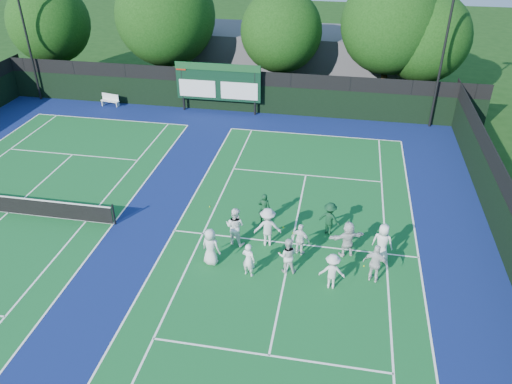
% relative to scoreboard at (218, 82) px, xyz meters
% --- Properties ---
extents(ground, '(120.00, 120.00, 0.00)m').
position_rel_scoreboard_xyz_m(ground, '(7.01, -15.59, -2.19)').
color(ground, '#14370F').
rests_on(ground, ground).
extents(court_apron, '(34.00, 32.00, 0.01)m').
position_rel_scoreboard_xyz_m(court_apron, '(1.01, -14.59, -2.19)').
color(court_apron, navy).
rests_on(court_apron, ground).
extents(near_court, '(11.05, 23.85, 0.01)m').
position_rel_scoreboard_xyz_m(near_court, '(7.01, -14.59, -2.18)').
color(near_court, '#135D27').
rests_on(near_court, ground).
extents(left_court, '(11.05, 23.85, 0.01)m').
position_rel_scoreboard_xyz_m(left_court, '(-6.99, -14.59, -2.18)').
color(left_court, '#135D27').
rests_on(left_court, ground).
extents(back_fence, '(34.00, 0.08, 3.00)m').
position_rel_scoreboard_xyz_m(back_fence, '(1.01, 0.41, -0.83)').
color(back_fence, black).
rests_on(back_fence, ground).
extents(scoreboard, '(6.00, 0.21, 3.55)m').
position_rel_scoreboard_xyz_m(scoreboard, '(0.00, 0.00, 0.00)').
color(scoreboard, black).
rests_on(scoreboard, ground).
extents(clubhouse, '(18.00, 6.00, 4.00)m').
position_rel_scoreboard_xyz_m(clubhouse, '(5.01, 8.41, -0.19)').
color(clubhouse, '#515155').
rests_on(clubhouse, ground).
extents(light_pole_left, '(1.20, 0.30, 10.12)m').
position_rel_scoreboard_xyz_m(light_pole_left, '(-13.99, 0.11, 4.11)').
color(light_pole_left, black).
rests_on(light_pole_left, ground).
extents(light_pole_right, '(1.20, 0.30, 10.12)m').
position_rel_scoreboard_xyz_m(light_pole_right, '(14.51, 0.11, 4.11)').
color(light_pole_right, black).
rests_on(light_pole_right, ground).
extents(tennis_net, '(11.30, 0.10, 1.10)m').
position_rel_scoreboard_xyz_m(tennis_net, '(-6.99, -14.59, -1.70)').
color(tennis_net, black).
rests_on(tennis_net, ground).
extents(bench, '(1.46, 0.65, 0.89)m').
position_rel_scoreboard_xyz_m(bench, '(-8.14, -0.22, -1.71)').
color(bench, white).
rests_on(bench, ground).
extents(tree_a, '(6.26, 6.26, 7.94)m').
position_rel_scoreboard_xyz_m(tree_a, '(-14.28, 3.99, 2.46)').
color(tree_a, black).
rests_on(tree_a, ground).
extents(tree_b, '(7.37, 7.37, 9.39)m').
position_rel_scoreboard_xyz_m(tree_b, '(-4.70, 3.99, 3.32)').
color(tree_b, black).
rests_on(tree_b, ground).
extents(tree_c, '(5.87, 5.87, 7.87)m').
position_rel_scoreboard_xyz_m(tree_c, '(3.96, 3.99, 2.59)').
color(tree_c, black).
rests_on(tree_c, ground).
extents(tree_d, '(6.89, 6.89, 9.20)m').
position_rel_scoreboard_xyz_m(tree_d, '(11.57, 3.99, 3.38)').
color(tree_d, black).
rests_on(tree_d, ground).
extents(tree_e, '(6.11, 6.11, 7.97)m').
position_rel_scoreboard_xyz_m(tree_e, '(13.99, 3.99, 2.57)').
color(tree_e, black).
rests_on(tree_e, ground).
extents(tennis_ball_0, '(0.07, 0.07, 0.07)m').
position_rel_scoreboard_xyz_m(tennis_ball_0, '(6.58, -15.36, -2.16)').
color(tennis_ball_0, '#CAE81B').
rests_on(tennis_ball_0, ground).
extents(tennis_ball_1, '(0.07, 0.07, 0.07)m').
position_rel_scoreboard_xyz_m(tennis_ball_1, '(6.98, -13.81, -2.16)').
color(tennis_ball_1, '#CAE81B').
rests_on(tennis_ball_1, ground).
extents(tennis_ball_2, '(0.07, 0.07, 0.07)m').
position_rel_scoreboard_xyz_m(tennis_ball_2, '(10.18, -15.62, -2.16)').
color(tennis_ball_2, '#CAE81B').
rests_on(tennis_ball_2, ground).
extents(tennis_ball_3, '(0.07, 0.07, 0.07)m').
position_rel_scoreboard_xyz_m(tennis_ball_3, '(2.61, -12.33, -2.16)').
color(tennis_ball_3, '#CAE81B').
rests_on(tennis_ball_3, ground).
extents(tennis_ball_4, '(0.07, 0.07, 0.07)m').
position_rel_scoreboard_xyz_m(tennis_ball_4, '(6.47, -13.44, -2.16)').
color(tennis_ball_4, '#CAE81B').
rests_on(tennis_ball_4, ground).
extents(player_front_0, '(0.96, 0.78, 1.70)m').
position_rel_scoreboard_xyz_m(player_front_0, '(3.83, -16.54, -1.34)').
color(player_front_0, silver).
rests_on(player_front_0, ground).
extents(player_front_1, '(0.66, 0.53, 1.56)m').
position_rel_scoreboard_xyz_m(player_front_1, '(5.53, -17.00, -1.41)').
color(player_front_1, white).
rests_on(player_front_1, ground).
extents(player_front_2, '(0.83, 0.66, 1.62)m').
position_rel_scoreboard_xyz_m(player_front_2, '(7.03, -16.48, -1.38)').
color(player_front_2, silver).
rests_on(player_front_2, ground).
extents(player_front_3, '(1.03, 0.61, 1.57)m').
position_rel_scoreboard_xyz_m(player_front_3, '(8.87, -17.12, -1.40)').
color(player_front_3, silver).
rests_on(player_front_3, ground).
extents(player_front_4, '(1.09, 0.69, 1.73)m').
position_rel_scoreboard_xyz_m(player_front_4, '(10.54, -16.44, -1.32)').
color(player_front_4, silver).
rests_on(player_front_4, ground).
extents(player_back_0, '(1.02, 0.88, 1.81)m').
position_rel_scoreboard_xyz_m(player_back_0, '(4.52, -14.97, -1.28)').
color(player_back_0, white).
rests_on(player_back_0, ground).
extents(player_back_1, '(1.31, 0.90, 1.85)m').
position_rel_scoreboard_xyz_m(player_back_1, '(5.94, -14.81, -1.26)').
color(player_back_1, silver).
rests_on(player_back_1, ground).
extents(player_back_2, '(0.96, 0.69, 1.52)m').
position_rel_scoreboard_xyz_m(player_back_2, '(7.43, -15.24, -1.43)').
color(player_back_2, white).
rests_on(player_back_2, ground).
extents(player_back_3, '(1.64, 1.05, 1.69)m').
position_rel_scoreboard_xyz_m(player_back_3, '(9.41, -14.95, -1.35)').
color(player_back_3, silver).
rests_on(player_back_3, ground).
extents(player_back_4, '(0.99, 0.77, 1.78)m').
position_rel_scoreboard_xyz_m(player_back_4, '(10.84, -15.01, -1.30)').
color(player_back_4, white).
rests_on(player_back_4, ground).
extents(coach_left, '(0.59, 0.40, 1.58)m').
position_rel_scoreboard_xyz_m(coach_left, '(5.51, -13.15, -1.40)').
color(coach_left, '#0F3A1F').
rests_on(coach_left, ground).
extents(coach_right, '(1.19, 0.94, 1.61)m').
position_rel_scoreboard_xyz_m(coach_right, '(8.57, -13.47, -1.38)').
color(coach_right, '#0F371E').
rests_on(coach_right, ground).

